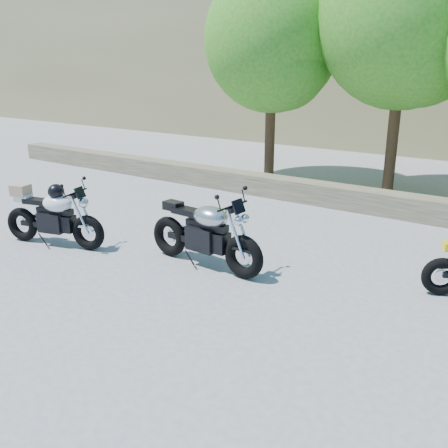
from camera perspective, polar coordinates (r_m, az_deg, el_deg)
The scene contains 6 objects.
ground at distance 7.50m, azimuth -5.64°, elevation -7.13°, with size 90.00×90.00×0.00m, color gray.
stone_wall at distance 11.91m, azimuth 11.58°, elevation 3.34°, with size 22.00×0.55×0.50m, color #4F4834.
tree_decid_left at distance 14.08m, azimuth 5.81°, elevation 19.69°, with size 3.67×3.67×5.62m.
tree_decid_mid at distance 13.21m, azimuth 20.29°, elevation 20.64°, with size 4.08×4.08×6.24m.
silver_bike at distance 8.00m, azimuth -2.16°, elevation -1.17°, with size 2.26×0.72×1.14m.
white_bike at distance 9.47m, azimuth -18.99°, elevation 0.95°, with size 2.05×0.79×1.15m.
Camera 1 is at (4.44, -5.16, 3.16)m, focal length 40.00 mm.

